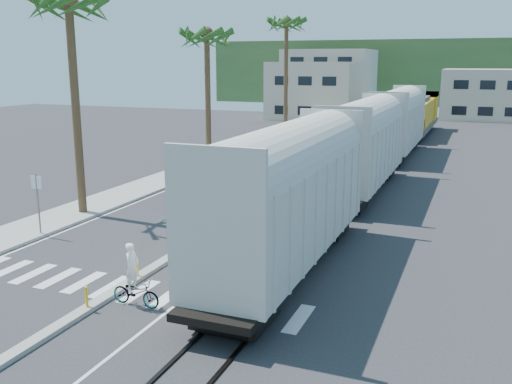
{
  "coord_description": "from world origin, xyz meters",
  "views": [
    {
      "loc": [
        11.63,
        -18.22,
        8.06
      ],
      "look_at": [
        1.92,
        6.33,
        2.0
      ],
      "focal_mm": 40.0,
      "sensor_mm": 36.0,
      "label": 1
    }
  ],
  "objects_px": {
    "street_sign": "(37,196)",
    "car_second": "(252,170)",
    "car_lead": "(203,187)",
    "cyclist": "(135,286)"
  },
  "relations": [
    {
      "from": "car_second",
      "to": "car_lead",
      "type": "bearing_deg",
      "value": -95.73
    },
    {
      "from": "car_lead",
      "to": "car_second",
      "type": "height_order",
      "value": "car_lead"
    },
    {
      "from": "car_lead",
      "to": "car_second",
      "type": "bearing_deg",
      "value": 81.02
    },
    {
      "from": "car_lead",
      "to": "cyclist",
      "type": "distance_m",
      "value": 14.98
    },
    {
      "from": "street_sign",
      "to": "car_second",
      "type": "height_order",
      "value": "street_sign"
    },
    {
      "from": "cyclist",
      "to": "car_second",
      "type": "bearing_deg",
      "value": 13.09
    },
    {
      "from": "street_sign",
      "to": "car_lead",
      "type": "relative_size",
      "value": 0.61
    },
    {
      "from": "street_sign",
      "to": "car_lead",
      "type": "bearing_deg",
      "value": 66.9
    },
    {
      "from": "car_lead",
      "to": "cyclist",
      "type": "xyz_separation_m",
      "value": [
        4.63,
        -14.25,
        -0.11
      ]
    },
    {
      "from": "street_sign",
      "to": "car_second",
      "type": "relative_size",
      "value": 0.65
    }
  ]
}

